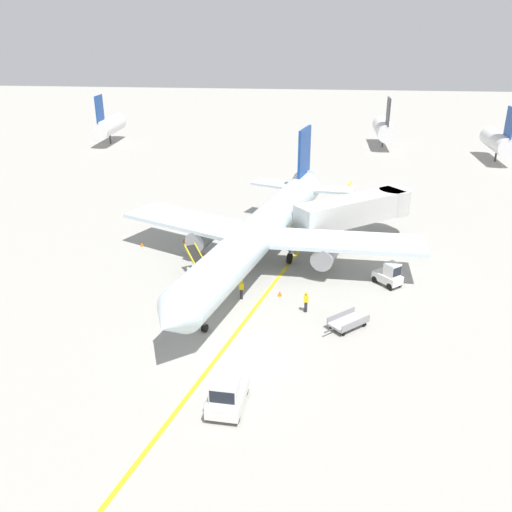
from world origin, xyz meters
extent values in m
plane|color=#9E9B93|center=(0.00, 0.00, 0.00)|extent=(300.00, 300.00, 0.00)
cube|color=yellow|center=(-0.36, 5.00, 0.00)|extent=(20.09, 77.59, 0.01)
cylinder|color=silver|center=(-0.36, 13.86, 3.45)|extent=(10.62, 29.88, 3.30)
cone|color=silver|center=(-4.37, -1.83, 3.45)|extent=(3.73, 3.13, 3.23)
cone|color=silver|center=(3.70, 29.75, 3.85)|extent=(3.73, 3.49, 3.14)
cube|color=silver|center=(7.27, 13.46, 3.05)|extent=(13.17, 4.92, 0.36)
cylinder|color=gray|center=(5.43, 12.90, 2.05)|extent=(2.63, 3.57, 1.90)
cube|color=silver|center=(-7.24, 17.17, 3.05)|extent=(13.60, 9.71, 0.36)
cylinder|color=gray|center=(-5.90, 15.80, 2.05)|extent=(2.63, 3.57, 1.90)
cube|color=navy|center=(3.11, 27.43, 7.50)|extent=(1.26, 3.94, 5.20)
cube|color=silver|center=(5.91, 26.30, 3.85)|extent=(5.41, 2.76, 0.24)
cube|color=silver|center=(0.10, 27.78, 3.85)|extent=(5.65, 4.01, 0.24)
cylinder|color=#4C4C51|center=(-3.20, 2.72, 1.56)|extent=(0.20, 0.20, 3.12)
cylinder|color=black|center=(-3.20, 2.72, 0.28)|extent=(0.48, 0.63, 0.56)
cylinder|color=#4C4C51|center=(2.27, 15.26, 1.56)|extent=(0.20, 0.20, 3.12)
cylinder|color=black|center=(2.27, 15.26, 0.48)|extent=(0.58, 1.02, 0.96)
cylinder|color=#4C4C51|center=(-2.00, 16.35, 1.56)|extent=(0.20, 0.20, 3.12)
cylinder|color=black|center=(-2.00, 16.35, 0.48)|extent=(0.58, 1.02, 0.96)
cube|color=black|center=(-3.87, 0.11, 3.80)|extent=(2.97, 1.66, 0.60)
cube|color=beige|center=(7.90, 20.25, 3.60)|extent=(11.08, 9.40, 2.50)
cylinder|color=beige|center=(12.41, 23.74, 3.60)|extent=(3.20, 3.20, 2.50)
cylinder|color=#59595B|center=(6.47, 19.15, 1.18)|extent=(0.56, 0.56, 2.35)
cube|color=#333338|center=(6.47, 19.15, 0.25)|extent=(1.80, 1.40, 0.50)
cube|color=silver|center=(-0.32, -5.24, 0.70)|extent=(2.15, 3.73, 0.80)
cube|color=silver|center=(-0.36, -5.87, 1.65)|extent=(1.63, 1.72, 1.10)
cube|color=black|center=(-0.42, -6.64, 1.65)|extent=(1.43, 0.18, 0.77)
cylinder|color=black|center=(0.40, -6.55, 0.30)|extent=(0.26, 0.61, 0.60)
cylinder|color=black|center=(-1.21, -6.44, 0.30)|extent=(0.26, 0.61, 0.60)
cylinder|color=black|center=(0.58, -4.04, 0.30)|extent=(0.26, 0.61, 0.60)
cylinder|color=black|center=(-1.03, -3.93, 0.30)|extent=(0.26, 0.61, 0.60)
cube|color=silver|center=(10.64, 11.72, 0.65)|extent=(2.55, 2.67, 0.70)
cube|color=silver|center=(10.91, 11.40, 1.55)|extent=(1.49, 1.50, 1.10)
cube|color=black|center=(11.25, 11.00, 1.55)|extent=(0.79, 0.69, 0.77)
cylinder|color=black|center=(11.61, 11.43, 0.30)|extent=(0.56, 0.60, 0.60)
cylinder|color=black|center=(10.76, 10.72, 0.30)|extent=(0.56, 0.60, 0.60)
cylinder|color=black|center=(10.52, 12.71, 0.30)|extent=(0.56, 0.60, 0.60)
cylinder|color=black|center=(9.68, 12.00, 0.30)|extent=(0.56, 0.60, 0.60)
cube|color=silver|center=(-4.80, 10.18, 0.60)|extent=(3.26, 4.03, 0.60)
cylinder|color=black|center=(-6.03, 10.98, 0.30)|extent=(0.50, 0.63, 0.60)
cylinder|color=black|center=(-4.95, 11.64, 0.30)|extent=(0.50, 0.63, 0.60)
cylinder|color=black|center=(-4.65, 8.71, 0.30)|extent=(0.50, 0.63, 0.60)
cylinder|color=black|center=(-3.56, 9.37, 0.30)|extent=(0.50, 0.63, 0.60)
cube|color=black|center=(-5.11, 10.69, 1.55)|extent=(3.37, 4.73, 1.76)
cube|color=yellow|center=(-5.49, 10.45, 1.67)|extent=(2.68, 4.33, 1.84)
cube|color=yellow|center=(-4.73, 10.92, 1.67)|extent=(2.68, 4.33, 1.84)
cube|color=#A5A5A8|center=(7.02, 4.29, 0.44)|extent=(3.08, 3.00, 0.16)
cube|color=#4C4C51|center=(5.65, 3.04, 0.42)|extent=(0.72, 0.67, 0.08)
cylinder|color=#4C4C51|center=(5.32, 2.74, 0.42)|extent=(0.12, 0.12, 0.05)
cube|color=gray|center=(7.52, 3.74, 0.69)|extent=(2.10, 1.94, 0.50)
cube|color=gray|center=(6.51, 4.85, 0.69)|extent=(2.10, 1.94, 0.50)
cylinder|color=black|center=(6.65, 3.14, 0.18)|extent=(0.35, 0.33, 0.36)
cylinder|color=black|center=(5.84, 4.03, 0.18)|extent=(0.35, 0.33, 0.36)
cylinder|color=black|center=(8.20, 4.56, 0.18)|extent=(0.35, 0.33, 0.36)
cylinder|color=black|center=(7.39, 5.44, 0.18)|extent=(0.35, 0.33, 0.36)
cylinder|color=#26262D|center=(-1.22, 7.90, 0.42)|extent=(0.24, 0.24, 0.85)
cube|color=yellow|center=(-1.22, 7.90, 1.13)|extent=(0.36, 0.22, 0.56)
sphere|color=#9E7051|center=(-1.22, 7.90, 1.52)|extent=(0.20, 0.20, 0.20)
sphere|color=yellow|center=(-1.22, 7.90, 1.58)|extent=(0.24, 0.24, 0.24)
cylinder|color=#26262D|center=(3.93, 6.32, 0.42)|extent=(0.24, 0.24, 0.85)
cube|color=yellow|center=(3.93, 6.32, 1.13)|extent=(0.36, 0.22, 0.56)
sphere|color=#9E7051|center=(3.93, 6.32, 1.52)|extent=(0.20, 0.20, 0.20)
sphere|color=yellow|center=(3.93, 6.32, 1.58)|extent=(0.24, 0.24, 0.24)
cone|color=orange|center=(-5.73, 15.83, 0.22)|extent=(0.36, 0.36, 0.44)
cone|color=orange|center=(-12.36, 17.88, 0.22)|extent=(0.36, 0.36, 0.44)
cone|color=orange|center=(1.79, 8.74, 0.22)|extent=(0.36, 0.36, 0.44)
cone|color=orange|center=(-8.47, 19.33, 0.22)|extent=(0.36, 0.36, 0.44)
cylinder|color=silver|center=(-32.11, 64.38, 3.10)|extent=(3.00, 10.00, 3.00)
cylinder|color=#3F3F3F|center=(-32.11, 64.38, 0.80)|extent=(0.30, 0.30, 1.60)
cube|color=navy|center=(-32.11, 60.88, 6.60)|extent=(0.24, 3.20, 4.40)
cylinder|color=silver|center=(16.08, 66.48, 3.10)|extent=(3.00, 10.00, 3.00)
cylinder|color=#3F3F3F|center=(16.08, 66.48, 0.80)|extent=(0.30, 0.30, 1.60)
cube|color=#333338|center=(16.08, 62.98, 6.60)|extent=(0.24, 3.20, 4.40)
cylinder|color=silver|center=(32.54, 57.63, 3.10)|extent=(3.00, 10.00, 3.00)
cylinder|color=#3F3F3F|center=(32.54, 57.63, 0.80)|extent=(0.30, 0.30, 1.60)
cube|color=navy|center=(32.54, 54.13, 6.60)|extent=(0.24, 3.20, 4.40)
camera|label=1|loc=(3.93, -30.63, 20.60)|focal=38.50mm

